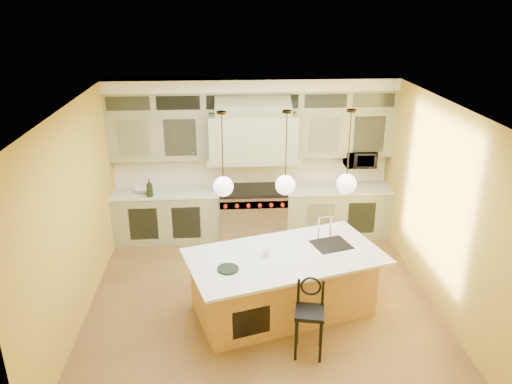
{
  "coord_description": "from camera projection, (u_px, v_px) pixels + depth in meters",
  "views": [
    {
      "loc": [
        -0.5,
        -6.21,
        4.2
      ],
      "look_at": [
        -0.04,
        0.7,
        1.46
      ],
      "focal_mm": 35.0,
      "sensor_mm": 36.0,
      "label": 1
    }
  ],
  "objects": [
    {
      "name": "ceiling",
      "position": [
        263.0,
        106.0,
        6.27
      ],
      "size": [
        5.0,
        5.0,
        0.0
      ],
      "primitive_type": "plane",
      "rotation": [
        3.14,
        0.0,
        0.0
      ],
      "color": "white",
      "rests_on": "wall_back"
    },
    {
      "name": "microwave",
      "position": [
        360.0,
        159.0,
        9.01
      ],
      "size": [
        0.54,
        0.37,
        0.3
      ],
      "primitive_type": "imported",
      "color": "black",
      "rests_on": "back_cabinetry"
    },
    {
      "name": "floor",
      "position": [
        262.0,
        302.0,
        7.34
      ],
      "size": [
        5.0,
        5.0,
        0.0
      ],
      "primitive_type": "plane",
      "color": "brown",
      "rests_on": "ground"
    },
    {
      "name": "counter_stool",
      "position": [
        310.0,
        314.0,
        6.11
      ],
      "size": [
        0.41,
        0.41,
        1.01
      ],
      "rotation": [
        0.0,
        0.0,
        -0.2
      ],
      "color": "black",
      "rests_on": "floor"
    },
    {
      "name": "back_cabinetry",
      "position": [
        252.0,
        162.0,
        8.89
      ],
      "size": [
        5.0,
        0.77,
        2.9
      ],
      "color": "gray",
      "rests_on": "floor"
    },
    {
      "name": "cup",
      "position": [
        266.0,
        254.0,
        6.69
      ],
      "size": [
        0.12,
        0.12,
        0.1
      ],
      "primitive_type": "imported",
      "rotation": [
        0.0,
        0.0,
        -0.12
      ],
      "color": "silver",
      "rests_on": "kitchen_island"
    },
    {
      "name": "pendant_right",
      "position": [
        347.0,
        181.0,
        6.47
      ],
      "size": [
        0.26,
        0.26,
        1.11
      ],
      "color": "#2D2319",
      "rests_on": "ceiling"
    },
    {
      "name": "oil_bottle_a",
      "position": [
        150.0,
        188.0,
        8.61
      ],
      "size": [
        0.13,
        0.13,
        0.32
      ],
      "primitive_type": "imported",
      "rotation": [
        0.0,
        0.0,
        0.07
      ],
      "color": "black",
      "rests_on": "back_cabinetry"
    },
    {
      "name": "oil_bottle_b",
      "position": [
        149.0,
        189.0,
        8.77
      ],
      "size": [
        0.09,
        0.09,
        0.17
      ],
      "primitive_type": "imported",
      "rotation": [
        0.0,
        0.0,
        0.11
      ],
      "color": "black",
      "rests_on": "back_cabinetry"
    },
    {
      "name": "kitchen_island",
      "position": [
        284.0,
        282.0,
        6.97
      ],
      "size": [
        2.9,
        2.07,
        1.35
      ],
      "rotation": [
        0.0,
        0.0,
        0.29
      ],
      "color": "#A7773B",
      "rests_on": "floor"
    },
    {
      "name": "pendant_center",
      "position": [
        285.0,
        183.0,
        6.42
      ],
      "size": [
        0.26,
        0.26,
        1.11
      ],
      "color": "#2D2319",
      "rests_on": "ceiling"
    },
    {
      "name": "wall_left",
      "position": [
        76.0,
        217.0,
        6.65
      ],
      "size": [
        0.0,
        5.0,
        5.0
      ],
      "primitive_type": "plane",
      "rotation": [
        1.57,
        0.0,
        1.57
      ],
      "color": "gold",
      "rests_on": "ground"
    },
    {
      "name": "range",
      "position": [
        253.0,
        213.0,
        9.15
      ],
      "size": [
        1.2,
        0.74,
        0.96
      ],
      "color": "silver",
      "rests_on": "floor"
    },
    {
      "name": "fruit_bowl",
      "position": [
        143.0,
        190.0,
        8.86
      ],
      "size": [
        0.33,
        0.33,
        0.07
      ],
      "primitive_type": "imported",
      "rotation": [
        0.0,
        0.0,
        -0.1
      ],
      "color": "silver",
      "rests_on": "back_cabinetry"
    },
    {
      "name": "wall_back",
      "position": [
        252.0,
        157.0,
        9.13
      ],
      "size": [
        5.0,
        0.0,
        5.0
      ],
      "primitive_type": "plane",
      "rotation": [
        1.57,
        0.0,
        0.0
      ],
      "color": "gold",
      "rests_on": "ground"
    },
    {
      "name": "wall_right",
      "position": [
        440.0,
        207.0,
        6.96
      ],
      "size": [
        0.0,
        5.0,
        5.0
      ],
      "primitive_type": "plane",
      "rotation": [
        1.57,
        0.0,
        -1.57
      ],
      "color": "gold",
      "rests_on": "ground"
    },
    {
      "name": "wall_front",
      "position": [
        284.0,
        324.0,
        4.49
      ],
      "size": [
        5.0,
        0.0,
        5.0
      ],
      "primitive_type": "plane",
      "rotation": [
        -1.57,
        0.0,
        0.0
      ],
      "color": "gold",
      "rests_on": "ground"
    },
    {
      "name": "pendant_left",
      "position": [
        223.0,
        184.0,
        6.37
      ],
      "size": [
        0.26,
        0.26,
        1.11
      ],
      "color": "#2D2319",
      "rests_on": "ceiling"
    }
  ]
}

